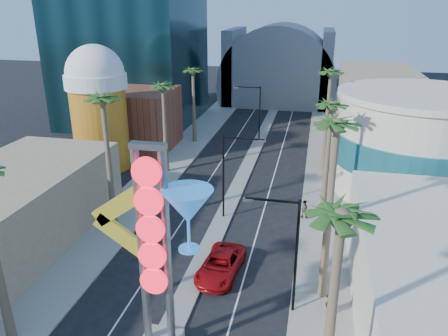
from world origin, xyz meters
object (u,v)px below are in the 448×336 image
red_pickup (221,265)px  pedestrian_b (304,209)px  pedestrian_a (330,302)px  neon_sign (169,242)px

red_pickup → pedestrian_b: size_ratio=3.33×
pedestrian_a → neon_sign: bearing=51.5°
pedestrian_b → pedestrian_a: bearing=104.3°
red_pickup → neon_sign: bearing=-91.4°
neon_sign → red_pickup: bearing=83.6°
neon_sign → pedestrian_a: size_ratio=6.78×
red_pickup → pedestrian_b: bearing=66.4°
red_pickup → pedestrian_b: pedestrian_b is taller
neon_sign → red_pickup: 10.45m
pedestrian_a → pedestrian_b: size_ratio=1.07×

